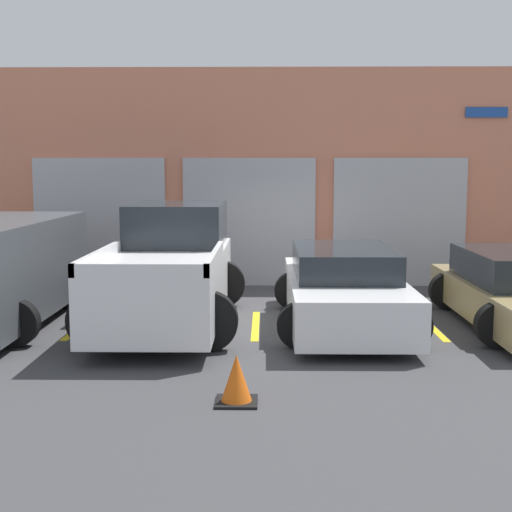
# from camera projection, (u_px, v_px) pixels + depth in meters

# --- Properties ---
(ground_plane) EXTENTS (28.00, 28.00, 0.00)m
(ground_plane) POSITION_uv_depth(u_px,v_px,m) (256.00, 312.00, 12.90)
(ground_plane) COLOR #3D3D3F
(shophouse_building) EXTENTS (17.87, 0.68, 4.75)m
(shophouse_building) POSITION_uv_depth(u_px,v_px,m) (258.00, 179.00, 15.88)
(shophouse_building) COLOR #D17A5B
(shophouse_building) RESTS_ON ground
(pickup_truck) EXTENTS (2.45, 5.28, 1.95)m
(pickup_truck) POSITION_uv_depth(u_px,v_px,m) (170.00, 269.00, 12.01)
(pickup_truck) COLOR white
(pickup_truck) RESTS_ON ground
(sedan_white) EXTENTS (2.24, 4.76, 1.29)m
(sedan_white) POSITION_uv_depth(u_px,v_px,m) (343.00, 289.00, 11.72)
(sedan_white) COLOR white
(sedan_white) RESTS_ON ground
(parking_stripe_left) EXTENTS (0.12, 2.20, 0.01)m
(parking_stripe_left) POSITION_uv_depth(u_px,v_px,m) (82.00, 325.00, 11.83)
(parking_stripe_left) COLOR gold
(parking_stripe_left) RESTS_ON ground
(parking_stripe_centre) EXTENTS (0.12, 2.20, 0.01)m
(parking_stripe_centre) POSITION_uv_depth(u_px,v_px,m) (256.00, 325.00, 11.79)
(parking_stripe_centre) COLOR gold
(parking_stripe_centre) RESTS_ON ground
(parking_stripe_right) EXTENTS (0.12, 2.20, 0.01)m
(parking_stripe_right) POSITION_uv_depth(u_px,v_px,m) (431.00, 326.00, 11.74)
(parking_stripe_right) COLOR gold
(parking_stripe_right) RESTS_ON ground
(traffic_cone) EXTENTS (0.47, 0.47, 0.55)m
(traffic_cone) POSITION_uv_depth(u_px,v_px,m) (236.00, 381.00, 7.87)
(traffic_cone) COLOR black
(traffic_cone) RESTS_ON ground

